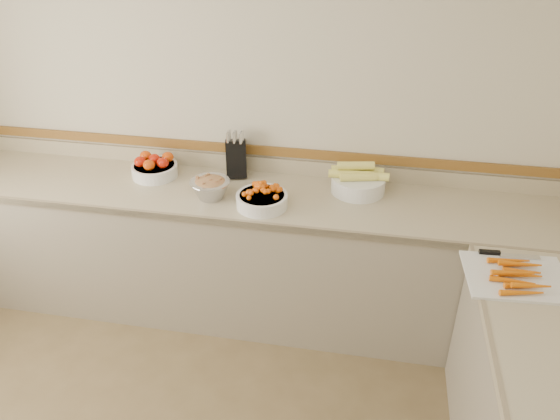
% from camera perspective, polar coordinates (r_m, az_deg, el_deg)
% --- Properties ---
extents(back_wall, '(4.00, 0.00, 4.00)m').
position_cam_1_polar(back_wall, '(3.45, -3.78, 10.25)').
color(back_wall, beige).
rests_on(back_wall, ground_plane).
extents(counter_back, '(4.00, 0.65, 1.08)m').
position_cam_1_polar(counter_back, '(3.56, -4.58, -4.45)').
color(counter_back, tan).
rests_on(counter_back, ground_plane).
extents(knife_block, '(0.17, 0.18, 0.31)m').
position_cam_1_polar(knife_block, '(3.48, -4.62, 5.47)').
color(knife_block, black).
rests_on(knife_block, counter_back).
extents(tomato_bowl, '(0.29, 0.29, 0.14)m').
position_cam_1_polar(tomato_bowl, '(3.58, -12.99, 4.36)').
color(tomato_bowl, white).
rests_on(tomato_bowl, counter_back).
extents(cherry_tomato_bowl, '(0.30, 0.30, 0.16)m').
position_cam_1_polar(cherry_tomato_bowl, '(3.14, -1.89, 1.28)').
color(cherry_tomato_bowl, white).
rests_on(cherry_tomato_bowl, counter_back).
extents(corn_bowl, '(0.36, 0.33, 0.20)m').
position_cam_1_polar(corn_bowl, '(3.33, 8.16, 3.04)').
color(corn_bowl, white).
rests_on(corn_bowl, counter_back).
extents(rhubarb_bowl, '(0.24, 0.24, 0.14)m').
position_cam_1_polar(rhubarb_bowl, '(3.25, -7.29, 2.40)').
color(rhubarb_bowl, '#B2B2BA').
rests_on(rhubarb_bowl, counter_back).
extents(cutting_board, '(0.49, 0.40, 0.07)m').
position_cam_1_polar(cutting_board, '(2.81, 23.52, -6.33)').
color(cutting_board, white).
rests_on(cutting_board, counter_right).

